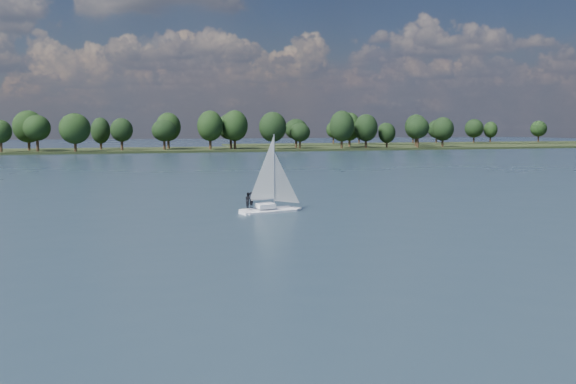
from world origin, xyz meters
The scene contains 5 objects.
ground centered at (0.00, 100.00, 0.00)m, with size 700.00×700.00×0.00m, color #233342.
far_shore centered at (0.00, 212.00, 0.00)m, with size 660.00×40.00×1.50m, color black.
far_shore_back centered at (160.00, 260.00, 0.00)m, with size 220.00×30.00×1.40m, color black.
sailboat centered at (4.10, 39.15, 2.29)m, with size 6.45×3.16×8.18m.
treeline centered at (-7.42, 207.84, 7.93)m, with size 563.26×73.50×18.03m.
Camera 1 is at (-13.68, -21.88, 8.51)m, focal length 40.00 mm.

